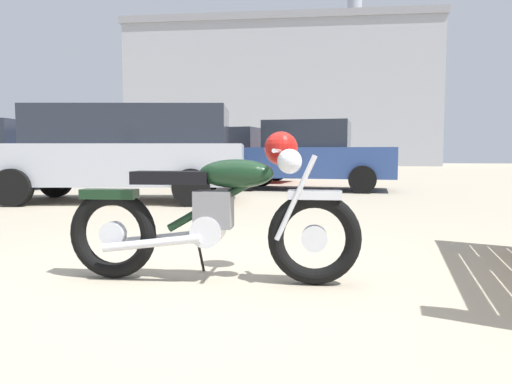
{
  "coord_description": "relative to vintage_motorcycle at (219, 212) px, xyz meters",
  "views": [
    {
      "loc": [
        0.77,
        -3.3,
        0.9
      ],
      "look_at": [
        0.26,
        0.33,
        0.61
      ],
      "focal_mm": 33.91,
      "sensor_mm": 36.0,
      "label": 1
    }
  ],
  "objects": [
    {
      "name": "dark_sedan_left",
      "position": [
        0.34,
        8.64,
        0.34
      ],
      "size": [
        4.36,
        2.26,
        1.67
      ],
      "rotation": [
        0.0,
        0.0,
        3.04
      ],
      "color": "black",
      "rests_on": "ground_plane"
    },
    {
      "name": "blue_hatchback_right",
      "position": [
        -2.24,
        11.64,
        0.34
      ],
      "size": [
        4.44,
        2.47,
        1.67
      ],
      "rotation": [
        0.0,
        0.0,
        2.97
      ],
      "color": "black",
      "rests_on": "ground_plane"
    },
    {
      "name": "white_estate_far",
      "position": [
        -4.65,
        13.84,
        0.43
      ],
      "size": [
        3.98,
        1.99,
        1.78
      ],
      "rotation": [
        0.0,
        0.0,
        3.09
      ],
      "color": "black",
      "rests_on": "ground_plane"
    },
    {
      "name": "silver_sedan_mid",
      "position": [
        -2.97,
        5.25,
        0.45
      ],
      "size": [
        4.9,
        2.47,
        1.74
      ],
      "rotation": [
        0.0,
        0.0,
        3.28
      ],
      "color": "black",
      "rests_on": "ground_plane"
    },
    {
      "name": "industrial_building",
      "position": [
        -2.47,
        35.43,
        4.79
      ],
      "size": [
        22.52,
        11.65,
        20.97
      ],
      "rotation": [
        0.0,
        0.0,
        0.02
      ],
      "color": "#9EA0A8",
      "rests_on": "ground_plane"
    },
    {
      "name": "vintage_motorcycle",
      "position": [
        0.0,
        0.0,
        0.0
      ],
      "size": [
        2.08,
        0.74,
        1.07
      ],
      "rotation": [
        0.0,
        0.0,
        0.01
      ],
      "color": "black",
      "rests_on": "ground_plane"
    },
    {
      "name": "ground_plane",
      "position": [
        -0.05,
        -0.0,
        -0.49
      ],
      "size": [
        80.0,
        80.0,
        0.0
      ],
      "primitive_type": "plane",
      "color": "tan"
    }
  ]
}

